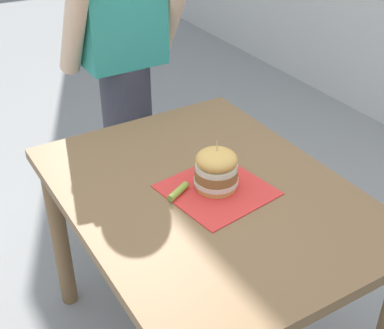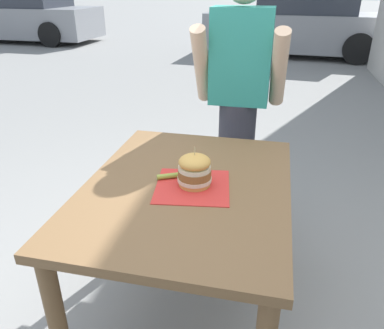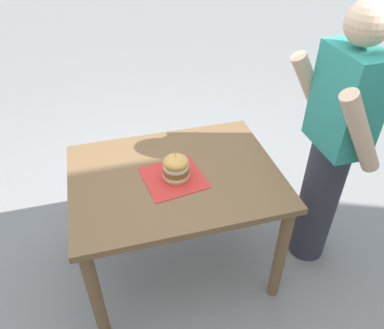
% 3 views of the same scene
% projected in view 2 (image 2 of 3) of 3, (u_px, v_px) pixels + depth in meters
% --- Properties ---
extents(ground_plane, '(80.00, 80.00, 0.00)m').
position_uv_depth(ground_plane, '(188.00, 312.00, 2.00)').
color(ground_plane, gray).
extents(patio_table, '(0.89, 1.17, 0.78)m').
position_uv_depth(patio_table, '(187.00, 207.00, 1.71)').
color(patio_table, brown).
rests_on(patio_table, ground).
extents(serving_paper, '(0.36, 0.36, 0.00)m').
position_uv_depth(serving_paper, '(193.00, 186.00, 1.63)').
color(serving_paper, red).
rests_on(serving_paper, patio_table).
extents(sandwich, '(0.15, 0.15, 0.18)m').
position_uv_depth(sandwich, '(194.00, 170.00, 1.61)').
color(sandwich, gold).
rests_on(sandwich, serving_paper).
extents(pickle_spear, '(0.10, 0.07, 0.02)m').
position_uv_depth(pickle_spear, '(168.00, 176.00, 1.69)').
color(pickle_spear, '#8EA83D').
rests_on(pickle_spear, serving_paper).
extents(diner_across_table, '(0.55, 0.35, 1.69)m').
position_uv_depth(diner_across_table, '(238.00, 104.00, 2.37)').
color(diner_across_table, '#33333D').
rests_on(diner_across_table, ground).
extents(parked_car_mid_block, '(4.33, 2.10, 1.60)m').
position_uv_depth(parked_car_mid_block, '(300.00, 23.00, 8.70)').
color(parked_car_mid_block, gray).
rests_on(parked_car_mid_block, ground).
extents(parked_car_far_end, '(4.23, 1.90, 1.60)m').
position_uv_depth(parked_car_far_end, '(25.00, 15.00, 10.75)').
color(parked_car_far_end, gray).
rests_on(parked_car_far_end, ground).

